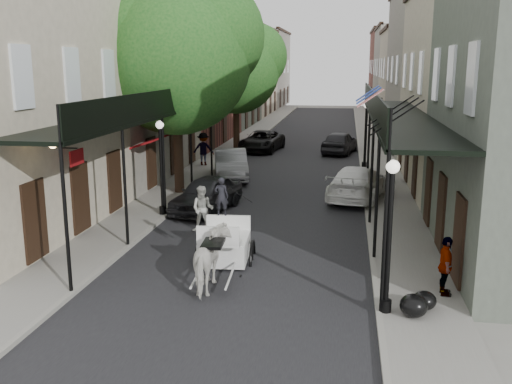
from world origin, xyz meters
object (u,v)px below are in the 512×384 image
at_px(car_left_mid, 231,164).
at_px(car_right_near, 358,183).
at_px(tree_near, 185,52).
at_px(lamppost_left, 161,166).
at_px(pedestrian_walking, 203,209).
at_px(carriage, 226,224).
at_px(car_left_far, 262,141).
at_px(lamppost_right_near, 389,235).
at_px(car_right_far, 340,142).
at_px(lamppost_right_far, 365,134).
at_px(car_left_near, 206,194).
at_px(horse, 213,260).
at_px(pedestrian_sidewalk_right, 446,266).
at_px(pedestrian_sidewalk_left, 203,149).
at_px(tree_far, 241,66).

relative_size(car_left_mid, car_right_near, 0.91).
height_order(tree_near, lamppost_left, tree_near).
bearing_deg(pedestrian_walking, carriage, -60.50).
distance_m(car_left_far, car_right_near, 15.11).
bearing_deg(lamppost_right_near, car_right_far, 93.34).
xyz_separation_m(lamppost_right_far, pedestrian_walking, (-6.10, -13.77, -1.20)).
distance_m(lamppost_left, pedestrian_walking, 3.00).
relative_size(lamppost_right_near, lamppost_right_far, 1.00).
relative_size(car_left_near, car_left_far, 0.83).
distance_m(carriage, car_right_far, 22.37).
relative_size(carriage, car_left_mid, 0.59).
bearing_deg(pedestrian_walking, lamppost_right_far, 67.16).
xyz_separation_m(lamppost_right_near, horse, (-4.50, 1.00, -1.22)).
height_order(pedestrian_sidewalk_right, car_right_far, pedestrian_sidewalk_right).
relative_size(pedestrian_walking, car_left_mid, 0.36).
bearing_deg(car_right_near, car_left_near, 38.45).
xyz_separation_m(pedestrian_sidewalk_left, car_left_mid, (2.30, -3.23, -0.30)).
bearing_deg(car_left_near, car_right_far, 86.42).
distance_m(pedestrian_sidewalk_left, car_left_mid, 3.98).
height_order(tree_far, car_left_mid, tree_far).
bearing_deg(tree_near, tree_far, 90.19).
height_order(lamppost_right_near, lamppost_right_far, same).
bearing_deg(car_right_near, pedestrian_walking, 58.94).
bearing_deg(lamppost_right_far, tree_near, -136.69).
distance_m(tree_far, car_left_far, 5.33).
bearing_deg(tree_near, lamppost_right_far, 43.31).
bearing_deg(pedestrian_walking, tree_far, 97.47).
relative_size(lamppost_right_near, car_right_far, 0.82).
height_order(lamppost_right_far, carriage, lamppost_right_far).
xyz_separation_m(tree_near, car_left_near, (1.60, -3.01, -5.77)).
height_order(tree_far, lamppost_right_near, tree_far).
height_order(tree_far, horse, tree_far).
height_order(horse, car_right_far, horse).
xyz_separation_m(carriage, car_left_near, (-2.03, 5.58, -0.36)).
bearing_deg(car_left_near, lamppost_left, -128.17).
bearing_deg(pedestrian_sidewalk_left, car_right_near, 136.94).
height_order(carriage, pedestrian_sidewalk_right, carriage).
xyz_separation_m(lamppost_left, carriage, (3.53, -4.41, -0.97)).
relative_size(lamppost_right_near, car_left_far, 0.73).
bearing_deg(tree_near, pedestrian_sidewalk_right, -47.89).
bearing_deg(car_left_mid, pedestrian_sidewalk_right, -73.60).
bearing_deg(horse, tree_near, -75.05).
relative_size(tree_near, carriage, 3.45).
bearing_deg(carriage, car_right_far, 78.03).
xyz_separation_m(carriage, car_right_far, (3.17, 22.14, -0.31)).
bearing_deg(tree_near, car_right_far, 63.37).
relative_size(lamppost_left, lamppost_right_far, 1.00).
relative_size(pedestrian_sidewalk_right, car_left_mid, 0.33).
distance_m(horse, car_left_far, 25.12).
distance_m(tree_far, car_left_mid, 11.44).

